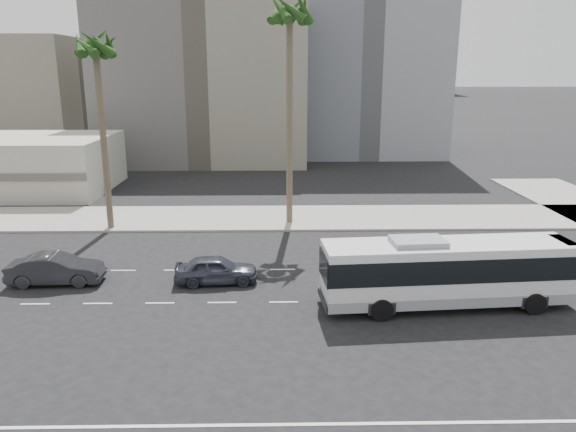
{
  "coord_description": "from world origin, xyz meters",
  "views": [
    {
      "loc": [
        -3.25,
        -24.57,
        10.93
      ],
      "look_at": [
        -2.71,
        4.0,
        3.28
      ],
      "focal_mm": 34.09,
      "sensor_mm": 36.0,
      "label": 1
    }
  ],
  "objects_px": {
    "car_b": "(56,269)",
    "palm_near": "(290,18)",
    "city_bus": "(448,271)",
    "palm_mid": "(96,50)",
    "car_a": "(216,269)"
  },
  "relations": [
    {
      "from": "car_b",
      "to": "palm_mid",
      "type": "height_order",
      "value": "palm_mid"
    },
    {
      "from": "city_bus",
      "to": "palm_near",
      "type": "xyz_separation_m",
      "value": [
        -7.15,
        14.64,
        12.51
      ]
    },
    {
      "from": "city_bus",
      "to": "car_b",
      "type": "height_order",
      "value": "city_bus"
    },
    {
      "from": "city_bus",
      "to": "palm_mid",
      "type": "bearing_deg",
      "value": 141.63
    },
    {
      "from": "car_b",
      "to": "city_bus",
      "type": "bearing_deg",
      "value": -101.42
    },
    {
      "from": "city_bus",
      "to": "palm_mid",
      "type": "height_order",
      "value": "palm_mid"
    },
    {
      "from": "car_b",
      "to": "palm_near",
      "type": "bearing_deg",
      "value": -49.84
    },
    {
      "from": "city_bus",
      "to": "car_b",
      "type": "xyz_separation_m",
      "value": [
        -19.7,
        3.19,
        -0.99
      ]
    },
    {
      "from": "palm_mid",
      "to": "car_a",
      "type": "bearing_deg",
      "value": -50.06
    },
    {
      "from": "car_b",
      "to": "palm_near",
      "type": "xyz_separation_m",
      "value": [
        12.54,
        11.45,
        13.5
      ]
    },
    {
      "from": "car_b",
      "to": "palm_near",
      "type": "height_order",
      "value": "palm_near"
    },
    {
      "from": "city_bus",
      "to": "palm_mid",
      "type": "xyz_separation_m",
      "value": [
        -19.84,
        13.37,
        10.38
      ]
    },
    {
      "from": "city_bus",
      "to": "palm_near",
      "type": "distance_m",
      "value": 20.54
    },
    {
      "from": "city_bus",
      "to": "car_a",
      "type": "relative_size",
      "value": 2.75
    },
    {
      "from": "car_b",
      "to": "car_a",
      "type": "bearing_deg",
      "value": -92.55
    }
  ]
}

